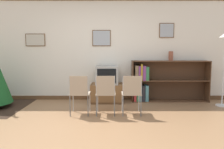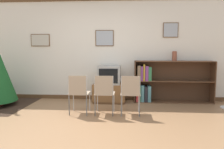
% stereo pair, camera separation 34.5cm
% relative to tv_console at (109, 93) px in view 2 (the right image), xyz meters
% --- Properties ---
extents(ground_plane, '(24.00, 24.00, 0.00)m').
position_rel_tv_console_xyz_m(ground_plane, '(-0.23, -1.82, -0.24)').
color(ground_plane, '#936B47').
extents(wall_back, '(8.91, 0.11, 2.70)m').
position_rel_tv_console_xyz_m(wall_back, '(-0.23, 0.34, 1.11)').
color(wall_back, silver).
rests_on(wall_back, ground_plane).
extents(tv_console, '(0.81, 0.55, 0.47)m').
position_rel_tv_console_xyz_m(tv_console, '(0.00, 0.00, 0.00)').
color(tv_console, brown).
rests_on(tv_console, ground_plane).
extents(television, '(0.56, 0.51, 0.46)m').
position_rel_tv_console_xyz_m(television, '(0.00, -0.00, 0.46)').
color(television, '#9E9E99').
rests_on(television, tv_console).
extents(folding_chair_left, '(0.40, 0.40, 0.82)m').
position_rel_tv_console_xyz_m(folding_chair_left, '(-0.53, -1.14, 0.24)').
color(folding_chair_left, tan).
rests_on(folding_chair_left, ground_plane).
extents(folding_chair_center, '(0.40, 0.40, 0.82)m').
position_rel_tv_console_xyz_m(folding_chair_center, '(0.00, -1.14, 0.24)').
color(folding_chair_center, tan).
rests_on(folding_chair_center, ground_plane).
extents(folding_chair_right, '(0.40, 0.40, 0.82)m').
position_rel_tv_console_xyz_m(folding_chair_right, '(0.53, -1.14, 0.24)').
color(folding_chair_right, tan).
rests_on(folding_chair_right, ground_plane).
extents(bookshelf, '(1.97, 0.36, 1.06)m').
position_rel_tv_console_xyz_m(bookshelf, '(1.29, 0.12, 0.26)').
color(bookshelf, brown).
rests_on(bookshelf, ground_plane).
extents(vase, '(0.12, 0.12, 0.24)m').
position_rel_tv_console_xyz_m(vase, '(1.65, 0.14, 0.94)').
color(vase, brown).
rests_on(vase, bookshelf).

